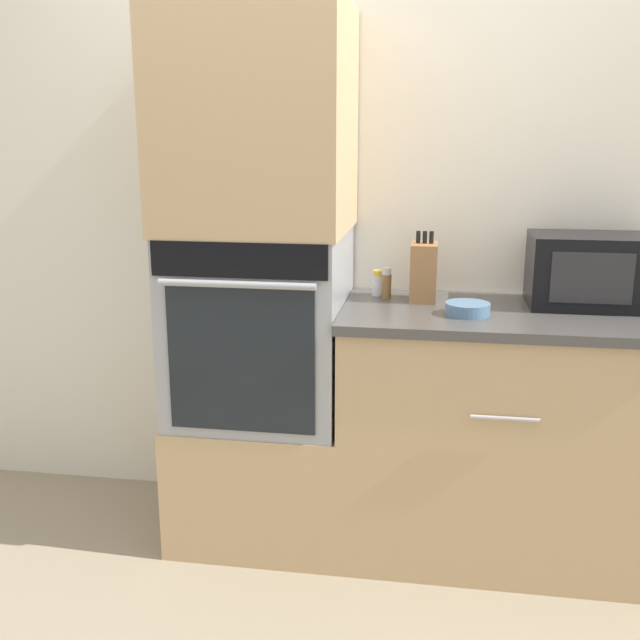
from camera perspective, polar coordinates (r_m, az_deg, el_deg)
The scene contains 11 objects.
ground_plane at distance 2.82m, azimuth 1.07°, elevation -18.93°, with size 12.00×12.00×0.00m, color gray.
wall_back at distance 3.00m, azimuth 2.91°, elevation 8.67°, with size 8.00×0.05×2.50m.
oven_cabinet_base at distance 3.00m, azimuth -4.27°, elevation -11.28°, with size 0.64×0.60×0.50m.
wall_oven at distance 2.80m, azimuth -4.52°, elevation -0.25°, with size 0.62×0.64×0.69m.
oven_cabinet_upper at distance 2.71m, azimuth -4.81°, elevation 14.97°, with size 0.64×0.60×0.78m.
counter_unit at distance 2.85m, azimuth 13.21°, elevation -8.31°, with size 1.13×0.63×0.93m.
microwave at distance 2.84m, azimuth 20.01°, elevation 3.54°, with size 0.44×0.29×0.26m.
knife_block at distance 2.79m, azimuth 7.90°, elevation 3.66°, with size 0.10×0.15×0.26m.
bowl at distance 2.62m, azimuth 11.18°, elevation 0.85°, with size 0.15×0.15×0.04m.
condiment_jar_near at distance 2.82m, azimuth 5.08°, elevation 2.78°, with size 0.04×0.04×0.12m.
condiment_jar_mid at distance 2.88m, azimuth 4.53°, elevation 2.82°, with size 0.05×0.05×0.10m.
Camera 1 is at (0.33, -2.33, 1.54)m, focal length 42.00 mm.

